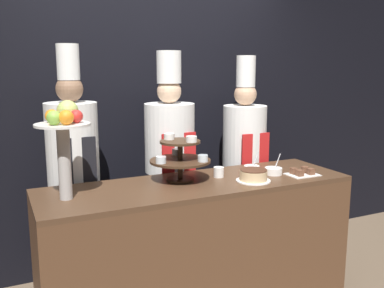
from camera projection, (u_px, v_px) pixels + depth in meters
name	position (u px, v px, depth m)	size (l,w,h in m)	color
wall_back	(151.00, 104.00, 3.66)	(10.00, 0.06, 2.80)	black
buffet_counter	(198.00, 247.00, 3.01)	(2.16, 0.64, 0.94)	brown
tiered_stand	(180.00, 157.00, 2.94)	(0.42, 0.42, 0.32)	#3D2819
fruit_pedestal	(64.00, 131.00, 2.50)	(0.32, 0.32, 0.59)	#B2ADA8
cake_round	(253.00, 176.00, 2.95)	(0.24, 0.24, 0.08)	white
cup_white	(219.00, 172.00, 3.06)	(0.07, 0.07, 0.07)	white
cake_square_tray	(302.00, 173.00, 3.12)	(0.22, 0.17, 0.05)	white
serving_bowl_near	(273.00, 171.00, 3.13)	(0.13, 0.13, 0.15)	white
serving_bowl_far	(252.00, 169.00, 3.21)	(0.12, 0.12, 0.15)	white
chef_left	(73.00, 166.00, 3.09)	(0.37, 0.37, 1.87)	#28282D
chef_center_left	(170.00, 158.00, 3.41)	(0.39, 0.39, 1.84)	black
chef_center_right	(244.00, 155.00, 3.70)	(0.37, 0.37, 1.81)	#28282D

